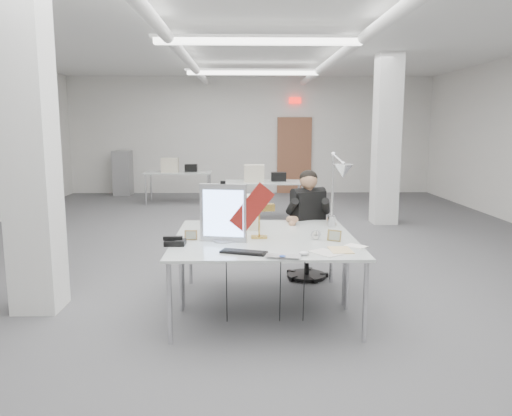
% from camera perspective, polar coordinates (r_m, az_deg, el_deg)
% --- Properties ---
extents(room_shell, '(10.04, 14.04, 3.24)m').
position_cam_1_polar(room_shell, '(7.10, 0.54, 8.02)').
color(room_shell, '#4D4D4F').
rests_on(room_shell, ground).
extents(desk_main, '(1.80, 0.90, 0.02)m').
position_cam_1_polar(desk_main, '(4.61, 1.16, -4.68)').
color(desk_main, silver).
rests_on(desk_main, room_shell).
extents(desk_second, '(1.80, 0.90, 0.02)m').
position_cam_1_polar(desk_second, '(5.48, 0.74, -2.40)').
color(desk_second, silver).
rests_on(desk_second, room_shell).
extents(bg_desk_a, '(1.60, 0.80, 0.02)m').
position_cam_1_polar(bg_desk_a, '(10.03, 0.92, 2.96)').
color(bg_desk_a, silver).
rests_on(bg_desk_a, room_shell).
extents(bg_desk_b, '(1.60, 0.80, 0.02)m').
position_cam_1_polar(bg_desk_b, '(12.32, -8.85, 4.04)').
color(bg_desk_b, silver).
rests_on(bg_desk_b, room_shell).
extents(filing_cabinet, '(0.45, 0.55, 1.20)m').
position_cam_1_polar(filing_cabinet, '(14.06, -14.98, 3.90)').
color(filing_cabinet, gray).
rests_on(filing_cabinet, room_shell).
extents(office_chair, '(0.72, 0.72, 1.11)m').
position_cam_1_polar(office_chair, '(6.13, 5.87, -2.96)').
color(office_chair, black).
rests_on(office_chair, room_shell).
extents(seated_person, '(0.69, 0.74, 0.90)m').
position_cam_1_polar(seated_person, '(6.02, 5.98, 0.13)').
color(seated_person, black).
rests_on(seated_person, office_chair).
extents(monitor, '(0.45, 0.13, 0.56)m').
position_cam_1_polar(monitor, '(4.79, -3.76, -0.57)').
color(monitor, '#ACABB0').
rests_on(monitor, desk_main).
extents(pennant, '(0.44, 0.13, 0.49)m').
position_cam_1_polar(pennant, '(4.74, -0.45, 0.04)').
color(pennant, maroon).
rests_on(pennant, monitor).
extents(keyboard, '(0.43, 0.26, 0.02)m').
position_cam_1_polar(keyboard, '(4.39, -1.42, -5.07)').
color(keyboard, black).
rests_on(keyboard, desk_main).
extents(laptop, '(0.33, 0.25, 0.02)m').
position_cam_1_polar(laptop, '(4.20, 3.04, -5.73)').
color(laptop, '#A2A2A6').
rests_on(laptop, desk_main).
extents(mouse, '(0.11, 0.08, 0.04)m').
position_cam_1_polar(mouse, '(4.34, 5.50, -5.18)').
color(mouse, silver).
rests_on(mouse, desk_main).
extents(bankers_lamp, '(0.31, 0.16, 0.34)m').
position_cam_1_polar(bankers_lamp, '(4.96, 0.36, -1.53)').
color(bankers_lamp, gold).
rests_on(bankers_lamp, desk_main).
extents(desk_phone, '(0.19, 0.18, 0.05)m').
position_cam_1_polar(desk_phone, '(4.75, -9.22, -3.91)').
color(desk_phone, black).
rests_on(desk_phone, desk_main).
extents(picture_frame_left, '(0.13, 0.03, 0.10)m').
position_cam_1_polar(picture_frame_left, '(4.93, -7.45, -3.09)').
color(picture_frame_left, '#AA8049').
rests_on(picture_frame_left, desk_main).
extents(picture_frame_right, '(0.14, 0.10, 0.11)m').
position_cam_1_polar(picture_frame_right, '(4.90, 8.93, -3.13)').
color(picture_frame_right, olive).
rests_on(picture_frame_right, desk_main).
extents(desk_clock, '(0.10, 0.05, 0.10)m').
position_cam_1_polar(desk_clock, '(4.95, 6.85, -3.02)').
color(desk_clock, '#B8B8BD').
rests_on(desk_clock, desk_main).
extents(paper_stack_a, '(0.31, 0.33, 0.01)m').
position_cam_1_polar(paper_stack_a, '(4.45, 8.01, -5.08)').
color(paper_stack_a, silver).
rests_on(paper_stack_a, desk_main).
extents(paper_stack_b, '(0.20, 0.27, 0.01)m').
position_cam_1_polar(paper_stack_b, '(4.55, 9.64, -4.76)').
color(paper_stack_b, '#E3C388').
rests_on(paper_stack_b, desk_main).
extents(paper_stack_c, '(0.23, 0.23, 0.01)m').
position_cam_1_polar(paper_stack_c, '(4.73, 11.34, -4.29)').
color(paper_stack_c, white).
rests_on(paper_stack_c, desk_main).
extents(beige_monitor, '(0.38, 0.36, 0.35)m').
position_cam_1_polar(beige_monitor, '(5.46, -1.77, -0.43)').
color(beige_monitor, beige).
rests_on(beige_monitor, desk_second).
extents(architect_lamp, '(0.25, 0.68, 0.87)m').
position_cam_1_polar(architect_lamp, '(5.28, 9.21, 1.93)').
color(architect_lamp, '#B9B8BD').
rests_on(architect_lamp, desk_second).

